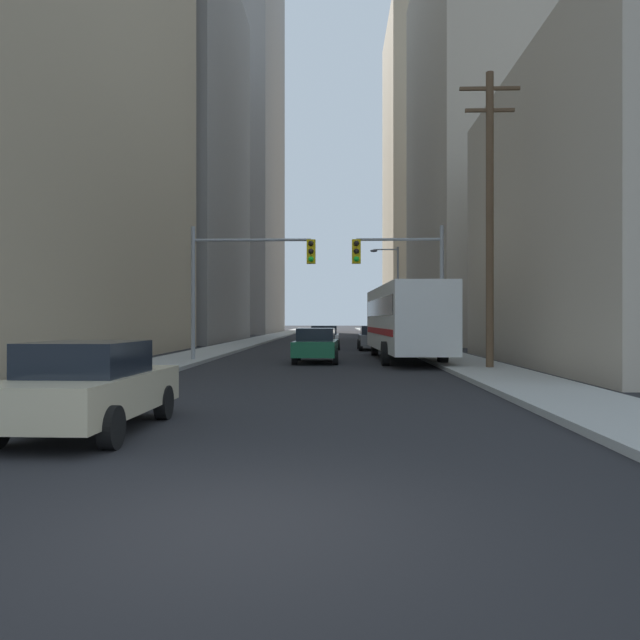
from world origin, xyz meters
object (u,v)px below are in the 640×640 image
Objects in this scene: sedan_green at (316,345)px; sedan_grey at (374,338)px; sedan_beige at (89,386)px; city_bus at (405,319)px; sedan_white at (324,337)px; traffic_signal_near_right at (403,270)px; traffic_signal_near_left at (247,269)px.

sedan_green and sedan_grey have the same top height.
sedan_grey is (6.44, 28.36, 0.00)m from sedan_beige.
sedan_green is at bearing -160.16° from city_bus.
city_bus is 2.75× the size of sedan_grey.
sedan_white is 3.17m from sedan_grey.
traffic_signal_near_right is at bearing -100.23° from city_bus.
traffic_signal_near_left reaches higher than sedan_grey.
sedan_beige and sedan_grey have the same top height.
city_bus is 1.93× the size of traffic_signal_near_left.
sedan_green is at bearing -90.56° from sedan_white.
traffic_signal_near_right is (6.81, -0.00, -0.07)m from traffic_signal_near_left.
sedan_green is at bearing 79.19° from sedan_beige.
city_bus is 7.60m from traffic_signal_near_left.
city_bus reaches higher than sedan_beige.
traffic_signal_near_left is (0.19, 16.69, 3.35)m from sedan_beige.
city_bus reaches higher than sedan_grey.
traffic_signal_near_right reaches higher than sedan_beige.
traffic_signal_near_left is at bearing -104.30° from sedan_white.
traffic_signal_near_right is at bearing -0.01° from traffic_signal_near_left.
traffic_signal_near_right is at bearing -87.24° from sedan_grey.
sedan_green is 1.01× the size of sedan_grey.
sedan_white is at bearing 106.56° from traffic_signal_near_right.
sedan_grey is at bearing -11.86° from sedan_white.
traffic_signal_near_right is (3.66, -12.32, 3.28)m from sedan_white.
sedan_green is 1.01× the size of sedan_white.
city_bus is at bearing 19.84° from sedan_green.
sedan_grey is at bearing 92.76° from traffic_signal_near_right.
sedan_white is (3.34, 29.01, 0.00)m from sedan_beige.
sedan_white is at bearing 83.44° from sedan_beige.
traffic_signal_near_right reaches higher than sedan_white.
traffic_signal_near_right is (7.00, 16.69, 3.28)m from sedan_beige.
sedan_grey is 13.65m from traffic_signal_near_left.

